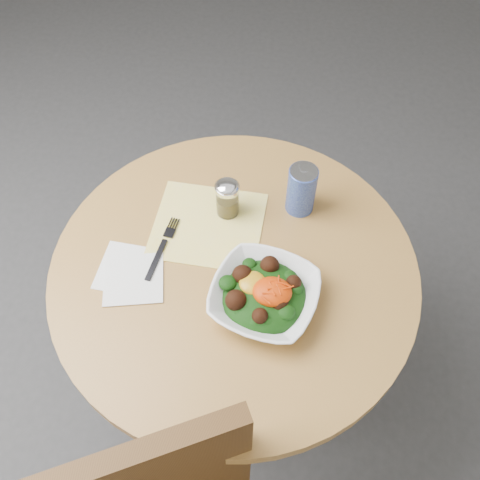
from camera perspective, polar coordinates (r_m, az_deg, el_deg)
The scene contains 8 objects.
ground at distance 1.98m, azimuth -0.44°, elevation -14.41°, with size 6.00×6.00×0.00m, color #323234.
table at distance 1.47m, azimuth -0.57°, elevation -6.85°, with size 0.90×0.90×0.75m.
cloth_napkin at distance 1.37m, azimuth -3.43°, elevation 1.62°, with size 0.28×0.25×0.00m, color yellow.
paper_napkins at distance 1.32m, azimuth -11.57°, elevation -3.55°, with size 0.18×0.19×0.00m.
salad_bowl at distance 1.22m, azimuth 2.62°, elevation -5.94°, with size 0.30×0.30×0.09m.
fork at distance 1.34m, azimuth -8.23°, elevation -0.63°, with size 0.06×0.19×0.00m.
spice_shaker at distance 1.36m, azimuth -1.35°, elevation 4.48°, with size 0.06×0.06×0.11m.
beverage_can at distance 1.36m, azimuth 6.57°, elevation 5.36°, with size 0.07×0.07×0.14m.
Camera 1 is at (0.06, -0.69, 1.85)m, focal length 40.00 mm.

